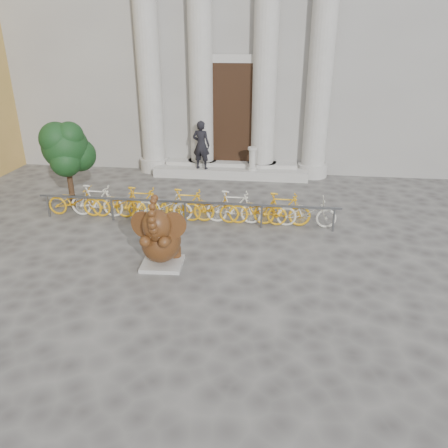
# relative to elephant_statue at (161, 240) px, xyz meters

# --- Properties ---
(ground) EXTENTS (80.00, 80.00, 0.00)m
(ground) POSITION_rel_elephant_statue_xyz_m (0.81, -1.82, -0.70)
(ground) COLOR #474442
(ground) RESTS_ON ground
(classical_building) EXTENTS (22.00, 10.70, 12.00)m
(classical_building) POSITION_rel_elephant_statue_xyz_m (0.81, 13.12, 5.28)
(classical_building) COLOR gray
(classical_building) RESTS_ON ground
(entrance_steps) EXTENTS (6.00, 1.20, 0.36)m
(entrance_steps) POSITION_rel_elephant_statue_xyz_m (0.81, 7.58, -0.52)
(entrance_steps) COLOR #A8A59E
(entrance_steps) RESTS_ON ground
(elephant_statue) EXTENTS (1.29, 1.45, 1.93)m
(elephant_statue) POSITION_rel_elephant_statue_xyz_m (0.00, 0.00, 0.00)
(elephant_statue) COLOR #A8A59E
(elephant_statue) RESTS_ON ground
(bike_rack) EXTENTS (8.92, 0.53, 1.00)m
(bike_rack) POSITION_rel_elephant_statue_xyz_m (0.03, 2.87, -0.20)
(bike_rack) COLOR slate
(bike_rack) RESTS_ON ground
(tree) EXTENTS (1.60, 1.46, 2.78)m
(tree) POSITION_rel_elephant_statue_xyz_m (-3.84, 3.49, 1.23)
(tree) COLOR #332114
(tree) RESTS_ON ground
(pedestrian) EXTENTS (0.74, 0.55, 1.85)m
(pedestrian) POSITION_rel_elephant_statue_xyz_m (-0.29, 7.24, 0.58)
(pedestrian) COLOR black
(pedestrian) RESTS_ON entrance_steps
(balustrade_post) EXTENTS (0.36, 0.36, 0.88)m
(balustrade_post) POSITION_rel_elephant_statue_xyz_m (1.67, 7.28, 0.07)
(balustrade_post) COLOR #A8A59E
(balustrade_post) RESTS_ON entrance_steps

